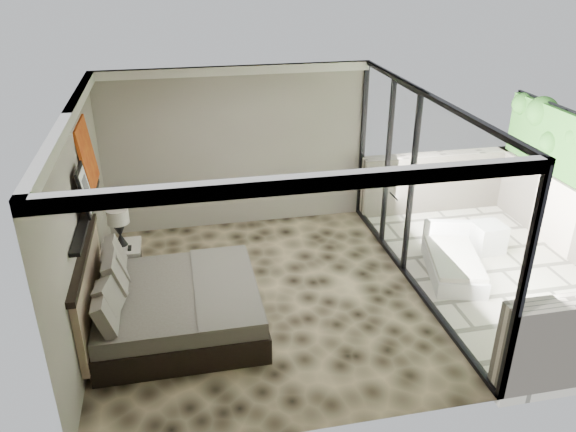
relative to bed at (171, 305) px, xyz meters
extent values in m
plane|color=black|center=(1.25, 0.43, -0.35)|extent=(5.00, 5.00, 0.00)
cube|color=silver|center=(1.25, 0.43, 2.44)|extent=(4.50, 5.00, 0.02)
cube|color=gray|center=(1.25, 2.92, 1.05)|extent=(4.50, 0.02, 2.80)
cube|color=gray|center=(-0.99, 0.43, 1.05)|extent=(0.02, 5.00, 2.80)
cube|color=white|center=(3.50, 0.43, 1.05)|extent=(0.08, 5.00, 2.80)
cube|color=beige|center=(5.00, 0.43, -0.41)|extent=(3.00, 5.00, 0.12)
cube|color=black|center=(-0.93, 0.53, 1.15)|extent=(0.12, 2.20, 0.05)
cube|color=black|center=(0.11, 0.00, -0.17)|extent=(2.06, 1.96, 0.35)
cube|color=#544F46|center=(0.11, 0.00, 0.11)|extent=(2.00, 1.90, 0.22)
cube|color=#55544A|center=(0.70, 0.00, 0.23)|extent=(0.79, 1.94, 0.03)
cube|color=#887556|center=(-0.95, 0.00, 0.34)|extent=(0.08, 2.06, 0.98)
cube|color=black|center=(-0.68, 1.44, -0.07)|extent=(0.57, 0.57, 0.56)
cone|color=black|center=(-0.67, 1.47, 0.25)|extent=(0.18, 0.18, 0.16)
cone|color=black|center=(-0.67, 1.47, 0.42)|extent=(0.18, 0.18, 0.16)
cylinder|color=beige|center=(-0.67, 1.47, 0.65)|extent=(0.32, 0.32, 0.22)
cube|color=red|center=(-0.94, 1.38, 1.63)|extent=(0.13, 0.90, 0.90)
cube|color=black|center=(-0.89, 0.49, 1.48)|extent=(0.11, 0.50, 0.60)
cube|color=silver|center=(5.09, 1.08, -0.11)|extent=(0.49, 0.49, 0.47)
cube|color=silver|center=(4.21, 0.50, -0.22)|extent=(1.07, 1.58, 0.25)
cube|color=beige|center=(4.21, 0.50, -0.06)|extent=(1.01, 1.48, 0.07)
cube|color=silver|center=(4.38, 1.15, 0.06)|extent=(0.73, 0.29, 0.32)
camera|label=1|loc=(0.26, -6.19, 4.13)|focal=35.00mm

